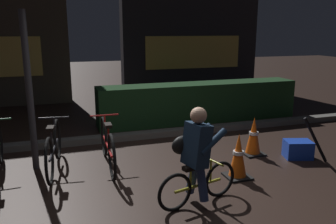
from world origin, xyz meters
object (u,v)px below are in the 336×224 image
object	(u,v)px
street_post	(29,93)
cyclist	(196,156)
traffic_cone_far	(254,136)
closed_umbrella	(315,140)
blue_crate	(298,149)
traffic_cone_near	(238,156)
parked_bike_center_right	(108,145)
parked_bike_center_left	(54,148)

from	to	relation	value
street_post	cyclist	world-z (taller)	street_post
traffic_cone_far	closed_umbrella	world-z (taller)	closed_umbrella
blue_crate	cyclist	world-z (taller)	cyclist
traffic_cone_far	blue_crate	distance (m)	0.76
traffic_cone_far	closed_umbrella	bearing A→B (deg)	-40.56
traffic_cone_near	cyclist	world-z (taller)	cyclist
blue_crate	closed_umbrella	world-z (taller)	closed_umbrella
blue_crate	street_post	bearing A→B (deg)	167.99
parked_bike_center_right	traffic_cone_near	size ratio (longest dim) A/B	2.54
traffic_cone_near	closed_umbrella	world-z (taller)	closed_umbrella
traffic_cone_near	traffic_cone_far	xyz separation A→B (m)	(0.74, 0.79, -0.00)
traffic_cone_far	street_post	bearing A→B (deg)	171.98
traffic_cone_near	cyclist	xyz separation A→B (m)	(-0.90, -0.54, 0.30)
parked_bike_center_right	closed_umbrella	world-z (taller)	parked_bike_center_right
traffic_cone_near	traffic_cone_far	world-z (taller)	traffic_cone_near
parked_bike_center_left	closed_umbrella	bearing A→B (deg)	-96.63
traffic_cone_far	cyclist	distance (m)	2.14
parked_bike_center_right	traffic_cone_far	xyz separation A→B (m)	(2.50, -0.23, -0.03)
parked_bike_center_left	traffic_cone_far	bearing A→B (deg)	-88.86
street_post	cyclist	size ratio (longest dim) A/B	1.94
traffic_cone_far	blue_crate	xyz separation A→B (m)	(0.63, -0.39, -0.17)
cyclist	closed_umbrella	bearing A→B (deg)	1.35
closed_umbrella	street_post	bearing A→B (deg)	1.67
traffic_cone_near	blue_crate	bearing A→B (deg)	16.21
parked_bike_center_left	parked_bike_center_right	xyz separation A→B (m)	(0.81, -0.11, 0.00)
parked_bike_center_left	cyclist	world-z (taller)	cyclist
traffic_cone_near	blue_crate	world-z (taller)	traffic_cone_near
parked_bike_center_right	closed_umbrella	bearing A→B (deg)	-103.40
parked_bike_center_left	street_post	bearing A→B (deg)	65.35
parked_bike_center_right	traffic_cone_near	bearing A→B (deg)	-118.57
traffic_cone_far	closed_umbrella	distance (m)	0.99
traffic_cone_near	traffic_cone_far	distance (m)	1.09
traffic_cone_far	cyclist	size ratio (longest dim) A/B	0.54
parked_bike_center_left	parked_bike_center_right	bearing A→B (deg)	-90.58
parked_bike_center_right	traffic_cone_far	bearing A→B (deg)	-93.61
parked_bike_center_right	cyclist	bearing A→B (deg)	-149.59
parked_bike_center_left	blue_crate	world-z (taller)	parked_bike_center_left
street_post	closed_umbrella	distance (m)	4.57
traffic_cone_near	blue_crate	size ratio (longest dim) A/B	1.53
street_post	blue_crate	distance (m)	4.45
parked_bike_center_left	cyclist	xyz separation A→B (m)	(1.67, -1.66, 0.27)
street_post	traffic_cone_far	distance (m)	3.74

